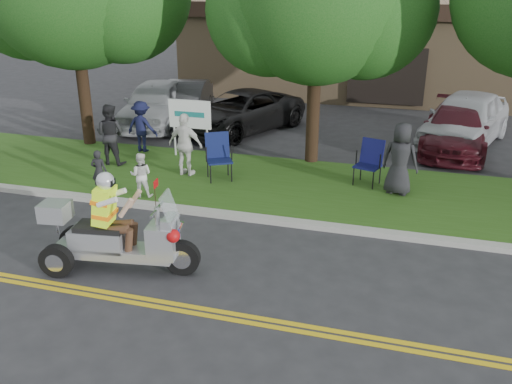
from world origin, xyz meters
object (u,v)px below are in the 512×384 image
(spectator_adult_mid, at_px, (110,134))
(parked_car_mid, at_px, (240,112))
(parked_car_far_right, at_px, (466,118))
(spectator_adult_right, at_px, (186,145))
(lawn_chair_b, at_px, (218,153))
(parked_car_left, at_px, (185,101))
(parked_car_right, at_px, (456,129))
(trike_scooter, at_px, (113,237))
(parked_car_far_left, at_px, (156,103))
(lawn_chair_a, at_px, (370,159))

(spectator_adult_mid, distance_m, parked_car_mid, 5.13)
(spectator_adult_mid, bearing_deg, parked_car_far_right, -151.01)
(spectator_adult_right, relative_size, parked_car_far_right, 0.34)
(spectator_adult_mid, bearing_deg, lawn_chair_b, 176.32)
(parked_car_left, height_order, parked_car_far_right, parked_car_far_right)
(parked_car_mid, xyz_separation_m, parked_car_right, (6.94, -0.25, -0.02))
(trike_scooter, bearing_deg, parked_car_right, 48.45)
(parked_car_far_right, bearing_deg, spectator_adult_right, -124.87)
(lawn_chair_b, xyz_separation_m, parked_car_far_right, (6.28, 5.35, 0.06))
(lawn_chair_b, distance_m, parked_car_far_left, 6.31)
(parked_car_far_left, bearing_deg, parked_car_mid, -9.01)
(parked_car_left, xyz_separation_m, parked_car_far_right, (9.68, -0.47, 0.14))
(trike_scooter, relative_size, parked_car_far_left, 0.61)
(spectator_adult_right, height_order, parked_car_far_right, spectator_adult_right)
(trike_scooter, relative_size, parked_car_right, 0.63)
(lawn_chair_a, bearing_deg, spectator_adult_mid, -160.00)
(lawn_chair_a, bearing_deg, parked_car_right, 77.00)
(parked_car_mid, bearing_deg, trike_scooter, -60.82)
(lawn_chair_b, height_order, parked_car_left, parked_car_left)
(spectator_adult_right, bearing_deg, trike_scooter, 104.36)
(parked_car_right, bearing_deg, lawn_chair_b, -136.81)
(trike_scooter, xyz_separation_m, lawn_chair_a, (3.99, 5.49, 0.08))
(lawn_chair_a, height_order, parked_car_right, parked_car_right)
(parked_car_left, bearing_deg, parked_car_far_left, -136.14)
(parked_car_far_left, distance_m, parked_car_left, 1.24)
(lawn_chair_a, relative_size, parked_car_right, 0.25)
(parked_car_far_left, bearing_deg, lawn_chair_b, -59.30)
(spectator_adult_mid, xyz_separation_m, parked_car_far_right, (9.50, 5.10, -0.11))
(parked_car_left, bearing_deg, lawn_chair_a, -47.55)
(spectator_adult_right, distance_m, parked_car_left, 6.38)
(lawn_chair_a, relative_size, lawn_chair_b, 0.95)
(trike_scooter, height_order, spectator_adult_right, trike_scooter)
(lawn_chair_a, relative_size, parked_car_far_right, 0.23)
(trike_scooter, bearing_deg, parked_car_left, 98.45)
(parked_car_far_right, bearing_deg, lawn_chair_b, -121.42)
(parked_car_left, xyz_separation_m, parked_car_right, (9.37, -1.23, -0.03))
(lawn_chair_a, bearing_deg, spectator_adult_right, -154.73)
(lawn_chair_b, bearing_deg, parked_car_mid, 71.73)
(parked_car_far_left, bearing_deg, trike_scooter, -77.88)
(trike_scooter, xyz_separation_m, parked_car_far_right, (6.52, 10.16, 0.17))
(lawn_chair_a, height_order, spectator_adult_mid, spectator_adult_mid)
(spectator_adult_mid, bearing_deg, lawn_chair_a, -175.74)
(lawn_chair_b, bearing_deg, spectator_adult_mid, 146.04)
(spectator_adult_mid, height_order, parked_car_far_left, spectator_adult_mid)
(lawn_chair_a, bearing_deg, trike_scooter, -109.51)
(trike_scooter, height_order, lawn_chair_b, trike_scooter)
(trike_scooter, height_order, spectator_adult_mid, trike_scooter)
(spectator_adult_right, bearing_deg, parked_car_left, -59.95)
(spectator_adult_right, xyz_separation_m, parked_car_far_right, (7.16, 5.39, -0.10))
(parked_car_far_right, bearing_deg, parked_car_mid, -157.84)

